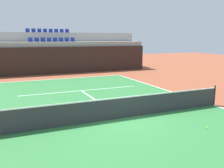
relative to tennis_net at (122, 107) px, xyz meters
The scene contains 13 objects.
ground_plane 0.51m from the tennis_net, ahead, with size 80.00×80.00×0.00m, color brown.
court_surface 0.50m from the tennis_net, ahead, with size 11.00×24.00×0.01m, color #2D7238.
baseline_far 11.96m from the tennis_net, 90.00° to the left, with size 11.00×0.10×0.00m, color white.
sideline_right 5.47m from the tennis_net, ahead, with size 0.10×24.00×0.00m, color white.
service_line_far 6.42m from the tennis_net, 90.00° to the left, with size 8.26×0.10×0.00m, color white.
centre_service_line 3.24m from the tennis_net, 90.00° to the left, with size 0.10×6.40×0.00m, color white.
back_wall 15.34m from the tennis_net, 90.00° to the left, with size 20.00×0.30×2.71m, color black.
stands_tier_lower 16.70m from the tennis_net, 90.00° to the left, with size 20.00×2.40×3.20m, color #9E9E99.
stands_tier_upper 19.13m from the tennis_net, 90.00° to the left, with size 20.00×2.40×4.18m, color #9E9E99.
seating_row_lower 17.00m from the tennis_net, 90.00° to the left, with size 4.81×0.44×0.44m.
seating_row_upper 19.54m from the tennis_net, 90.00° to the left, with size 4.81×0.44×0.44m.
tennis_net is the anchor object (origin of this frame).
tennis_ball_1 3.62m from the tennis_net, 44.59° to the right, with size 0.07×0.07×0.07m, color #CCE033.
Camera 1 is at (-4.63, -9.48, 3.54)m, focal length 39.19 mm.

